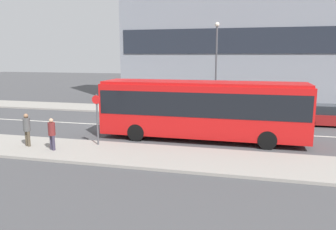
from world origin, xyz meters
The scene contains 10 objects.
ground_plane centered at (0.00, 0.00, 0.00)m, with size 120.00×120.00×0.00m, color #444447.
sidewalk_near centered at (0.00, -6.25, 0.07)m, with size 44.00×3.50×0.13m.
sidewalk_far centered at (0.00, 6.25, 0.07)m, with size 44.00×3.50×0.13m.
lane_centerline centered at (0.00, 0.00, 0.00)m, with size 41.80×0.16×0.01m.
city_bus centered at (5.67, -2.42, 1.89)m, with size 11.33×2.57×3.28m.
parked_car_0 centered at (13.47, 3.35, 0.66)m, with size 4.06×1.72×1.41m.
pedestrian_near_stop centered at (-2.69, -6.33, 1.09)m, with size 0.34×0.34×1.69m.
pedestrian_down_pavement centered at (-1.07, -6.64, 1.02)m, with size 0.34×0.34×1.58m.
bus_stop_sign centered at (0.67, -5.23, 1.67)m, with size 0.44×0.12×2.64m.
street_lamp centered at (5.65, 5.31, 4.41)m, with size 0.36×0.36×7.03m.
Camera 1 is at (8.13, -20.35, 4.72)m, focal length 35.00 mm.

